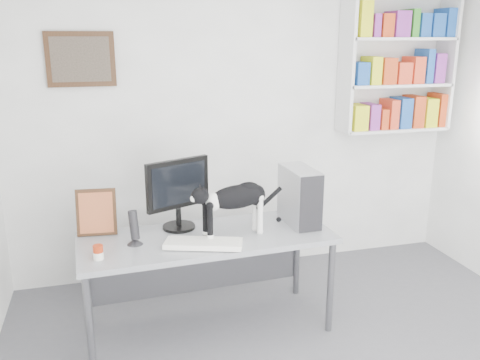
{
  "coord_description": "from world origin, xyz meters",
  "views": [
    {
      "loc": [
        -1.18,
        -2.24,
        2.07
      ],
      "look_at": [
        -0.14,
        1.53,
        0.96
      ],
      "focal_mm": 38.0,
      "sensor_mm": 36.0,
      "label": 1
    }
  ],
  "objects_px": {
    "bookshelf": "(397,62)",
    "speaker": "(134,227)",
    "keyboard": "(204,243)",
    "leaning_print": "(96,211)",
    "soup_can": "(98,252)",
    "desk": "(208,283)",
    "monitor": "(178,194)",
    "cat": "(235,210)",
    "pc_tower": "(299,196)"
  },
  "relations": [
    {
      "from": "bookshelf",
      "to": "speaker",
      "type": "relative_size",
      "value": 5.05
    },
    {
      "from": "keyboard",
      "to": "leaning_print",
      "type": "bearing_deg",
      "value": 167.61
    },
    {
      "from": "keyboard",
      "to": "leaning_print",
      "type": "height_order",
      "value": "leaning_print"
    },
    {
      "from": "soup_can",
      "to": "desk",
      "type": "bearing_deg",
      "value": 15.41
    },
    {
      "from": "desk",
      "to": "keyboard",
      "type": "height_order",
      "value": "keyboard"
    },
    {
      "from": "monitor",
      "to": "cat",
      "type": "relative_size",
      "value": 0.84
    },
    {
      "from": "desk",
      "to": "speaker",
      "type": "height_order",
      "value": "speaker"
    },
    {
      "from": "leaning_print",
      "to": "keyboard",
      "type": "bearing_deg",
      "value": -24.87
    },
    {
      "from": "monitor",
      "to": "soup_can",
      "type": "relative_size",
      "value": 5.65
    },
    {
      "from": "leaning_print",
      "to": "cat",
      "type": "distance_m",
      "value": 0.97
    },
    {
      "from": "bookshelf",
      "to": "speaker",
      "type": "bearing_deg",
      "value": -160.24
    },
    {
      "from": "desk",
      "to": "pc_tower",
      "type": "xyz_separation_m",
      "value": [
        0.71,
        0.07,
        0.57
      ]
    },
    {
      "from": "leaning_print",
      "to": "cat",
      "type": "height_order",
      "value": "cat"
    },
    {
      "from": "keyboard",
      "to": "pc_tower",
      "type": "distance_m",
      "value": 0.83
    },
    {
      "from": "monitor",
      "to": "desk",
      "type": "bearing_deg",
      "value": -72.2
    },
    {
      "from": "desk",
      "to": "pc_tower",
      "type": "relative_size",
      "value": 4.2
    },
    {
      "from": "bookshelf",
      "to": "leaning_print",
      "type": "relative_size",
      "value": 3.68
    },
    {
      "from": "leaning_print",
      "to": "bookshelf",
      "type": "bearing_deg",
      "value": 19.19
    },
    {
      "from": "bookshelf",
      "to": "keyboard",
      "type": "height_order",
      "value": "bookshelf"
    },
    {
      "from": "monitor",
      "to": "speaker",
      "type": "relative_size",
      "value": 2.13
    },
    {
      "from": "pc_tower",
      "to": "leaning_print",
      "type": "bearing_deg",
      "value": 172.09
    },
    {
      "from": "bookshelf",
      "to": "speaker",
      "type": "distance_m",
      "value": 2.76
    },
    {
      "from": "monitor",
      "to": "cat",
      "type": "xyz_separation_m",
      "value": [
        0.36,
        -0.26,
        -0.07
      ]
    },
    {
      "from": "bookshelf",
      "to": "keyboard",
      "type": "bearing_deg",
      "value": -152.8
    },
    {
      "from": "soup_can",
      "to": "cat",
      "type": "distance_m",
      "value": 0.94
    },
    {
      "from": "desk",
      "to": "speaker",
      "type": "distance_m",
      "value": 0.7
    },
    {
      "from": "soup_can",
      "to": "speaker",
      "type": "bearing_deg",
      "value": 37.18
    },
    {
      "from": "soup_can",
      "to": "cat",
      "type": "xyz_separation_m",
      "value": [
        0.92,
        0.14,
        0.15
      ]
    },
    {
      "from": "desk",
      "to": "monitor",
      "type": "height_order",
      "value": "monitor"
    },
    {
      "from": "desk",
      "to": "pc_tower",
      "type": "bearing_deg",
      "value": 3.31
    },
    {
      "from": "cat",
      "to": "leaning_print",
      "type": "bearing_deg",
      "value": 150.17
    },
    {
      "from": "monitor",
      "to": "leaning_print",
      "type": "distance_m",
      "value": 0.58
    },
    {
      "from": "desk",
      "to": "cat",
      "type": "height_order",
      "value": "cat"
    },
    {
      "from": "bookshelf",
      "to": "desk",
      "type": "distance_m",
      "value": 2.58
    },
    {
      "from": "keyboard",
      "to": "speaker",
      "type": "distance_m",
      "value": 0.47
    },
    {
      "from": "bookshelf",
      "to": "keyboard",
      "type": "relative_size",
      "value": 2.42
    },
    {
      "from": "desk",
      "to": "leaning_print",
      "type": "distance_m",
      "value": 0.94
    },
    {
      "from": "keyboard",
      "to": "soup_can",
      "type": "height_order",
      "value": "soup_can"
    },
    {
      "from": "keyboard",
      "to": "desk",
      "type": "bearing_deg",
      "value": 89.97
    },
    {
      "from": "leaning_print",
      "to": "soup_can",
      "type": "xyz_separation_m",
      "value": [
        0.0,
        -0.44,
        -0.12
      ]
    },
    {
      "from": "monitor",
      "to": "leaning_print",
      "type": "relative_size",
      "value": 1.55
    },
    {
      "from": "desk",
      "to": "speaker",
      "type": "relative_size",
      "value": 7.14
    },
    {
      "from": "desk",
      "to": "leaning_print",
      "type": "xyz_separation_m",
      "value": [
        -0.73,
        0.23,
        0.53
      ]
    },
    {
      "from": "monitor",
      "to": "cat",
      "type": "distance_m",
      "value": 0.44
    },
    {
      "from": "keyboard",
      "to": "speaker",
      "type": "xyz_separation_m",
      "value": [
        -0.44,
        0.15,
        0.1
      ]
    },
    {
      "from": "monitor",
      "to": "keyboard",
      "type": "distance_m",
      "value": 0.45
    },
    {
      "from": "speaker",
      "to": "cat",
      "type": "xyz_separation_m",
      "value": [
        0.68,
        -0.04,
        0.07
      ]
    },
    {
      "from": "monitor",
      "to": "pc_tower",
      "type": "relative_size",
      "value": 1.25
    },
    {
      "from": "pc_tower",
      "to": "soup_can",
      "type": "distance_m",
      "value": 1.48
    },
    {
      "from": "pc_tower",
      "to": "cat",
      "type": "distance_m",
      "value": 0.54
    }
  ]
}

